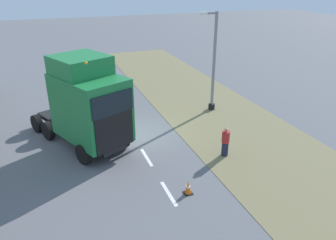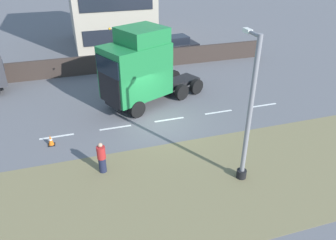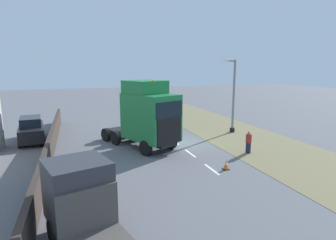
% 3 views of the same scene
% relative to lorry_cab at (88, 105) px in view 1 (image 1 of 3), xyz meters
% --- Properties ---
extents(ground_plane, '(120.00, 120.00, 0.00)m').
position_rel_lorry_cab_xyz_m(ground_plane, '(-2.43, -0.47, -2.46)').
color(ground_plane, slate).
rests_on(ground_plane, ground).
extents(grass_verge, '(7.00, 44.00, 0.01)m').
position_rel_lorry_cab_xyz_m(grass_verge, '(-8.43, -0.47, -2.45)').
color(grass_verge, olive).
rests_on(grass_verge, ground).
extents(lane_markings, '(0.16, 14.60, 0.00)m').
position_rel_lorry_cab_xyz_m(lane_markings, '(-2.43, -1.17, -2.46)').
color(lane_markings, white).
rests_on(lane_markings, ground).
extents(lorry_cab, '(5.10, 7.18, 5.04)m').
position_rel_lorry_cab_xyz_m(lorry_cab, '(0.00, 0.00, 0.00)').
color(lorry_cab, black).
rests_on(lorry_cab, ground).
extents(lamp_post, '(1.34, 0.44, 6.45)m').
position_rel_lorry_cab_xyz_m(lamp_post, '(-8.46, -2.63, 0.40)').
color(lamp_post, black).
rests_on(lamp_post, ground).
extents(pedestrian, '(0.39, 0.39, 1.55)m').
position_rel_lorry_cab_xyz_m(pedestrian, '(-6.24, 3.22, -1.71)').
color(pedestrian, '#1E233D').
rests_on(pedestrian, ground).
extents(traffic_cone_lead, '(0.36, 0.36, 0.58)m').
position_rel_lorry_cab_xyz_m(traffic_cone_lead, '(-3.21, 5.50, -2.18)').
color(traffic_cone_lead, black).
rests_on(traffic_cone_lead, ground).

